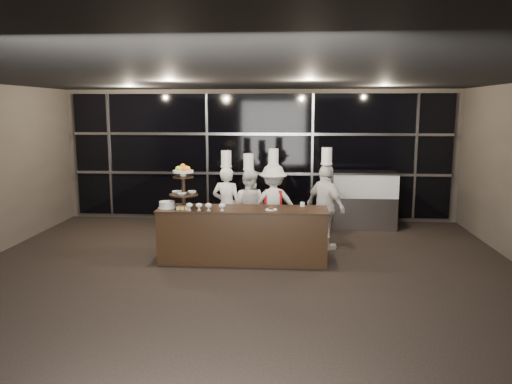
# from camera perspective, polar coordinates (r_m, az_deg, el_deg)

# --- Properties ---
(room) EXTENTS (10.00, 10.00, 10.00)m
(room) POSITION_cam_1_polar(r_m,az_deg,el_deg) (6.54, -2.45, 0.09)
(room) COLOR black
(room) RESTS_ON ground
(window_wall) EXTENTS (8.60, 0.10, 2.80)m
(window_wall) POSITION_cam_1_polar(r_m,az_deg,el_deg) (11.42, 0.40, 4.16)
(window_wall) COLOR black
(window_wall) RESTS_ON ground
(buffet_counter) EXTENTS (2.84, 0.74, 0.92)m
(buffet_counter) POSITION_cam_1_polar(r_m,az_deg,el_deg) (8.45, -1.51, -4.90)
(buffet_counter) COLOR black
(buffet_counter) RESTS_ON ground
(display_stand) EXTENTS (0.48, 0.48, 0.74)m
(display_stand) POSITION_cam_1_polar(r_m,az_deg,el_deg) (8.44, -8.31, 1.03)
(display_stand) COLOR black
(display_stand) RESTS_ON buffet_counter
(compotes) EXTENTS (0.65, 0.11, 0.12)m
(compotes) POSITION_cam_1_polar(r_m,az_deg,el_deg) (8.20, -5.88, -1.55)
(compotes) COLOR silver
(compotes) RESTS_ON buffet_counter
(layer_cake) EXTENTS (0.30, 0.30, 0.11)m
(layer_cake) POSITION_cam_1_polar(r_m,az_deg,el_deg) (8.51, -10.14, -1.44)
(layer_cake) COLOR white
(layer_cake) RESTS_ON buffet_counter
(pastry_squares) EXTENTS (0.20, 0.13, 0.05)m
(pastry_squares) POSITION_cam_1_polar(r_m,az_deg,el_deg) (8.34, -8.34, -1.80)
(pastry_squares) COLOR #DFCD6D
(pastry_squares) RESTS_ON buffet_counter
(small_plate) EXTENTS (0.20, 0.20, 0.05)m
(small_plate) POSITION_cam_1_polar(r_m,az_deg,el_deg) (8.22, 1.74, -1.96)
(small_plate) COLOR white
(small_plate) RESTS_ON buffet_counter
(chef_cup) EXTENTS (0.08, 0.08, 0.07)m
(chef_cup) POSITION_cam_1_polar(r_m,az_deg,el_deg) (8.55, 5.33, -1.41)
(chef_cup) COLOR white
(chef_cup) RESTS_ON buffet_counter
(display_case) EXTENTS (1.38, 0.60, 1.24)m
(display_case) POSITION_cam_1_polar(r_m,az_deg,el_deg) (10.98, 12.21, -0.57)
(display_case) COLOR #A5A5AA
(display_case) RESTS_ON ground
(chef_a) EXTENTS (0.60, 0.45, 1.80)m
(chef_a) POSITION_cam_1_polar(r_m,az_deg,el_deg) (9.42, -3.37, -1.42)
(chef_a) COLOR white
(chef_a) RESTS_ON ground
(chef_b) EXTENTS (0.81, 0.70, 1.74)m
(chef_b) POSITION_cam_1_polar(r_m,az_deg,el_deg) (9.49, -0.85, -1.61)
(chef_b) COLOR white
(chef_b) RESTS_ON ground
(chef_c) EXTENTS (1.05, 0.70, 1.82)m
(chef_c) POSITION_cam_1_polar(r_m,az_deg,el_deg) (9.56, 1.97, -1.31)
(chef_c) COLOR silver
(chef_c) RESTS_ON ground
(chef_d) EXTENTS (0.89, 0.96, 1.88)m
(chef_d) POSITION_cam_1_polar(r_m,az_deg,el_deg) (9.21, 7.96, -1.60)
(chef_d) COLOR white
(chef_d) RESTS_ON ground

